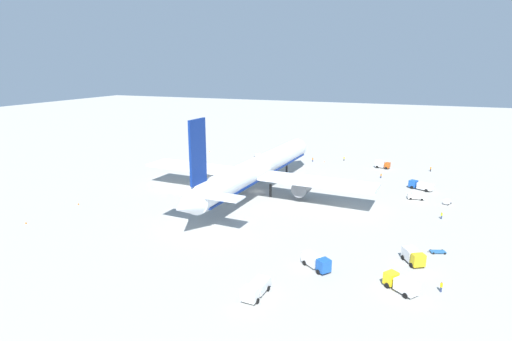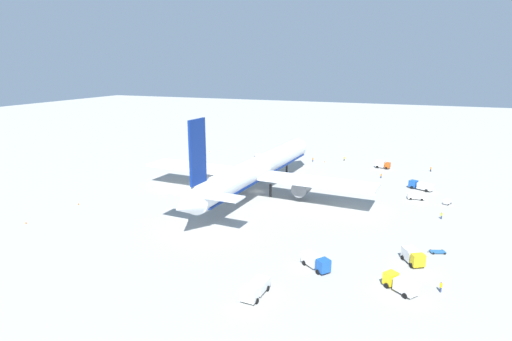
{
  "view_description": "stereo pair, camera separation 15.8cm",
  "coord_description": "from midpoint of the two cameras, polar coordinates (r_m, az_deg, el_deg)",
  "views": [
    {
      "loc": [
        -107.58,
        -42.25,
        35.76
      ],
      "look_at": [
        4.05,
        2.25,
        5.07
      ],
      "focal_mm": 29.2,
      "sensor_mm": 36.0,
      "label": 1
    },
    {
      "loc": [
        -107.53,
        -42.39,
        35.76
      ],
      "look_at": [
        4.05,
        2.25,
        5.07
      ],
      "focal_mm": 29.2,
      "sensor_mm": 36.0,
      "label": 2
    }
  ],
  "objects": [
    {
      "name": "airliner",
      "position": [
        117.98,
        0.02,
        0.11
      ],
      "size": [
        77.84,
        68.6,
        24.61
      ],
      "color": "silver",
      "rests_on": "ground"
    },
    {
      "name": "service_truck_2",
      "position": [
        68.54,
        -0.1,
        -15.88
      ],
      "size": [
        6.58,
        2.99,
        2.48
      ],
      "color": "white",
      "rests_on": "ground"
    },
    {
      "name": "ground_plane",
      "position": [
        120.99,
        0.24,
        -2.87
      ],
      "size": [
        600.0,
        600.0,
        0.0
      ],
      "primitive_type": "plane",
      "color": "#9E9E99"
    },
    {
      "name": "traffic_cone_3",
      "position": [
        110.62,
        -29.02,
        -6.26
      ],
      "size": [
        0.36,
        0.36,
        0.55
      ],
      "primitive_type": "cone",
      "color": "orange",
      "rests_on": "ground"
    },
    {
      "name": "ground_worker_1",
      "position": [
        162.73,
        11.95,
        1.62
      ],
      "size": [
        0.51,
        0.51,
        1.66
      ],
      "color": "black",
      "rests_on": "ground"
    },
    {
      "name": "ground_worker_0",
      "position": [
        108.95,
        24.04,
        -5.65
      ],
      "size": [
        0.54,
        0.54,
        1.71
      ],
      "color": "navy",
      "rests_on": "ground"
    },
    {
      "name": "traffic_cone_0",
      "position": [
        119.0,
        -23.2,
        -4.23
      ],
      "size": [
        0.36,
        0.36,
        0.55
      ],
      "primitive_type": "cone",
      "color": "orange",
      "rests_on": "ground"
    },
    {
      "name": "ground_worker_4",
      "position": [
        140.62,
        16.72,
        -0.68
      ],
      "size": [
        0.52,
        0.52,
        1.61
      ],
      "color": "navy",
      "rests_on": "ground"
    },
    {
      "name": "baggage_cart_1",
      "position": [
        120.9,
        24.67,
        -3.89
      ],
      "size": [
        2.84,
        2.29,
        1.26
      ],
      "color": "gray",
      "rests_on": "ground"
    },
    {
      "name": "service_truck_0",
      "position": [
        73.51,
        19.18,
        -14.43
      ],
      "size": [
        5.07,
        5.84,
        2.46
      ],
      "color": "yellow",
      "rests_on": "ground"
    },
    {
      "name": "traffic_cone_2",
      "position": [
        176.22,
        -6.42,
        2.62
      ],
      "size": [
        0.36,
        0.36,
        0.55
      ],
      "primitive_type": "cone",
      "color": "orange",
      "rests_on": "ground"
    },
    {
      "name": "ground_worker_3",
      "position": [
        75.91,
        23.98,
        -14.35
      ],
      "size": [
        0.56,
        0.56,
        1.78
      ],
      "color": "navy",
      "rests_on": "ground"
    },
    {
      "name": "baggage_cart_0",
      "position": [
        90.13,
        23.6,
        -10.14
      ],
      "size": [
        2.33,
        3.54,
        0.4
      ],
      "color": "#26598C",
      "rests_on": "ground"
    },
    {
      "name": "ground_worker_2",
      "position": [
        155.15,
        22.78,
        0.2
      ],
      "size": [
        0.54,
        0.54,
        1.74
      ],
      "color": "black",
      "rests_on": "ground"
    },
    {
      "name": "service_truck_5",
      "position": [
        83.56,
        20.69,
        -10.9
      ],
      "size": [
        5.44,
        4.45,
        2.64
      ],
      "color": "yellow",
      "rests_on": "ground"
    },
    {
      "name": "traffic_cone_1",
      "position": [
        158.97,
        9.3,
        1.24
      ],
      "size": [
        0.36,
        0.36,
        0.55
      ],
      "primitive_type": "cone",
      "color": "orange",
      "rests_on": "ground"
    },
    {
      "name": "service_truck_3",
      "position": [
        77.34,
        8.18,
        -12.22
      ],
      "size": [
        5.48,
        6.2,
        2.64
      ],
      "color": "#194CA5",
      "rests_on": "ground"
    },
    {
      "name": "baggage_cart_2",
      "position": [
        166.16,
        0.17,
        2.13
      ],
      "size": [
        2.87,
        2.85,
        1.21
      ],
      "color": "gray",
      "rests_on": "ground"
    },
    {
      "name": "ground_worker_5",
      "position": [
        158.88,
        7.74,
        1.5
      ],
      "size": [
        0.56,
        0.56,
        1.67
      ],
      "color": "navy",
      "rests_on": "ground"
    },
    {
      "name": "service_truck_1",
      "position": [
        131.4,
        21.63,
        -1.91
      ],
      "size": [
        4.8,
        7.1,
        2.33
      ],
      "color": "#194CA5",
      "rests_on": "ground"
    },
    {
      "name": "service_truck_4",
      "position": [
        154.11,
        16.88,
        0.83
      ],
      "size": [
        3.28,
        5.3,
        2.66
      ],
      "color": "#BF4C14",
      "rests_on": "ground"
    },
    {
      "name": "service_van",
      "position": [
        121.74,
        21.07,
        -3.24
      ],
      "size": [
        2.51,
        4.53,
        1.97
      ],
      "color": "white",
      "rests_on": "ground"
    }
  ]
}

